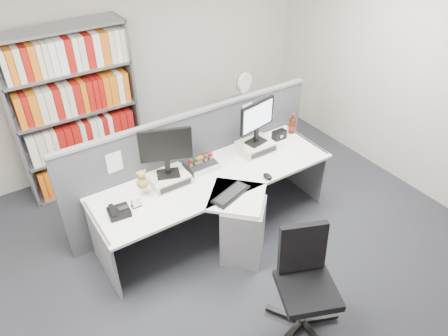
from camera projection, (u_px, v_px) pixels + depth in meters
ground at (259, 273)px, 4.24m from camera, size 5.50×5.50×0.00m
room_shell at (271, 117)px, 3.20m from camera, size 5.04×5.54×2.72m
partition at (195, 161)px, 4.71m from camera, size 3.00×0.08×1.27m
desk at (227, 207)px, 4.38m from camera, size 2.60×1.20×0.72m
monitor_riser_left at (169, 179)px, 4.25m from camera, size 0.38×0.31×0.10m
monitor_riser_right at (256, 146)px, 4.74m from camera, size 0.38×0.31×0.10m
monitor_left at (166, 149)px, 4.04m from camera, size 0.49×0.23×0.52m
monitor_right at (257, 119)px, 4.54m from camera, size 0.49×0.20×0.50m
desktop_pc at (200, 165)px, 4.47m from camera, size 0.31×0.27×0.08m
figurines at (201, 158)px, 4.40m from camera, size 0.29×0.05×0.09m
keyboard at (231, 194)px, 4.11m from camera, size 0.46×0.28×0.03m
mouse at (268, 176)px, 4.33m from camera, size 0.07×0.12×0.04m
desk_phone at (118, 212)px, 3.87m from camera, size 0.21×0.20×0.08m
desk_calendar at (136, 202)px, 3.96m from camera, size 0.09×0.07×0.11m
plush_toy at (142, 181)px, 4.01m from camera, size 0.12×0.12×0.20m
speaker at (279, 135)px, 4.94m from camera, size 0.16×0.09×0.11m
cola_bottle at (292, 126)px, 5.02m from camera, size 0.08×0.08×0.26m
shelving_unit at (76, 114)px, 4.93m from camera, size 1.41×0.40×2.00m
filing_cabinet at (243, 127)px, 5.93m from camera, size 0.45×0.61×0.70m
desk_fan at (244, 85)px, 5.55m from camera, size 0.27×0.17×0.46m
office_chair at (305, 279)px, 3.53m from camera, size 0.65×0.66×0.99m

